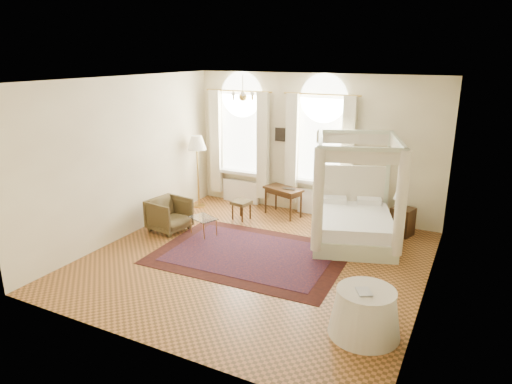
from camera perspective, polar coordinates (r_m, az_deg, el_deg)
ground at (r=8.68m, az=-0.04°, el=-8.44°), size 6.00×6.00×0.00m
room_walls at (r=8.03m, az=-0.04°, el=4.42°), size 6.00×6.00×6.00m
window_left at (r=11.49m, az=-1.99°, el=5.75°), size 1.62×0.27×3.29m
window_right at (r=10.66m, az=7.98°, el=4.69°), size 1.62×0.27×3.29m
chandelier at (r=9.36m, az=-1.66°, el=11.95°), size 0.51×0.45×0.50m
wall_pictures at (r=10.70m, az=7.67°, el=6.96°), size 2.54×0.03×0.39m
canopy_bed at (r=9.47m, az=12.10°, el=-3.38°), size 2.17×2.40×2.17m
nightstand at (r=10.18m, az=17.81°, el=-3.52°), size 0.52×0.49×0.60m
nightstand_lamp at (r=10.02m, az=17.61°, el=-0.40°), size 0.27×0.27×0.40m
writing_desk at (r=10.78m, az=3.42°, el=0.02°), size 1.02×0.74×0.68m
laptop at (r=10.68m, az=4.25°, el=0.46°), size 0.33×0.23×0.03m
stool at (r=10.58m, az=-1.84°, el=-1.51°), size 0.46×0.46×0.45m
armchair at (r=10.10m, az=-10.79°, el=-2.80°), size 0.89×0.87×0.72m
coffee_table at (r=9.75m, az=-6.60°, el=-3.41°), size 0.67×0.58×0.39m
floor_lamp at (r=11.28m, az=-7.41°, el=5.66°), size 0.46×0.46×1.80m
oriental_rug at (r=8.89m, az=-0.68°, el=-7.76°), size 3.65×2.68×0.01m
side_table at (r=6.62m, az=13.47°, el=-14.44°), size 0.99×0.99×0.67m
book at (r=6.35m, az=12.51°, el=-12.10°), size 0.28×0.31×0.02m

